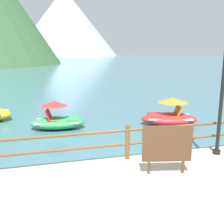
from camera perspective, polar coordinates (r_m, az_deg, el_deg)
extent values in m
plane|color=#3D6B75|center=(45.14, -12.48, 8.58)|extent=(200.00, 200.00, 0.00)
cylinder|color=brown|center=(7.29, 3.30, -6.36)|extent=(0.12, 0.12, 0.95)
cylinder|color=brown|center=(7.19, 3.34, -3.86)|extent=(23.80, 0.07, 0.07)
cylinder|color=brown|center=(7.31, 3.30, -6.71)|extent=(23.80, 0.07, 0.07)
cylinder|color=black|center=(7.85, 22.45, 6.46)|extent=(0.10, 0.10, 4.26)
cylinder|color=black|center=(8.31, 21.21, -7.82)|extent=(0.20, 0.20, 0.12)
cube|color=beige|center=(6.49, 11.55, -6.54)|extent=(1.08, 0.28, 0.80)
cube|color=#4C331E|center=(6.47, 11.58, -6.59)|extent=(1.16, 0.29, 0.88)
cylinder|color=#4C331E|center=(6.61, 7.78, -11.37)|extent=(0.06, 0.06, 0.35)
cylinder|color=#4C331E|center=(6.81, 14.76, -10.97)|extent=(0.06, 0.06, 0.35)
ellipsoid|color=red|center=(12.34, 11.94, -1.45)|extent=(2.76, 2.03, 0.53)
cube|color=silver|center=(12.31, 11.96, -1.03)|extent=(2.17, 1.64, 0.06)
cube|color=orange|center=(12.59, 12.61, -0.43)|extent=(0.50, 0.50, 0.08)
cube|color=orange|center=(12.57, 13.47, 0.54)|extent=(0.32, 0.44, 0.43)
cube|color=orange|center=(12.07, 13.05, -1.03)|extent=(0.50, 0.50, 0.08)
cube|color=orange|center=(12.06, 13.94, -0.02)|extent=(0.32, 0.44, 0.43)
cube|color=red|center=(12.20, 8.83, -0.73)|extent=(0.80, 1.06, 0.12)
cone|color=orange|center=(12.17, 12.70, 2.48)|extent=(1.61, 1.61, 0.22)
ellipsoid|color=green|center=(11.73, -11.43, -2.29)|extent=(2.43, 1.46, 0.49)
cube|color=silver|center=(11.71, -11.45, -1.88)|extent=(1.90, 1.19, 0.06)
cube|color=red|center=(11.48, -12.40, -1.87)|extent=(0.45, 0.45, 0.08)
cube|color=red|center=(11.44, -13.35, -0.82)|extent=(0.26, 0.42, 0.43)
cube|color=red|center=(11.93, -12.21, -1.29)|extent=(0.45, 0.45, 0.08)
cube|color=red|center=(11.89, -13.13, -0.29)|extent=(0.26, 0.42, 0.43)
cube|color=green|center=(11.66, -8.37, -1.51)|extent=(0.61, 0.88, 0.12)
cone|color=red|center=(11.55, -12.19, 1.80)|extent=(1.24, 1.24, 0.22)
cone|color=#386038|center=(76.43, -21.87, 17.47)|extent=(24.25, 24.25, 20.68)
cone|color=#9EADBC|center=(145.64, -9.88, 18.03)|extent=(52.82, 52.82, 32.69)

